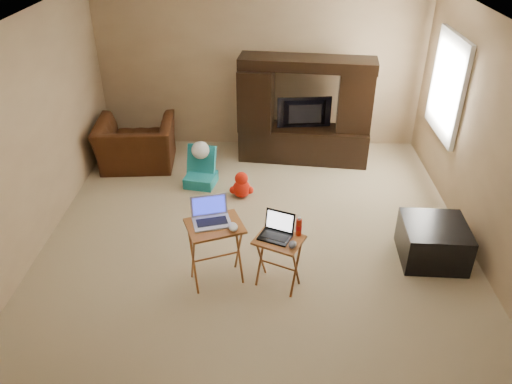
{
  "coord_description": "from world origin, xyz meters",
  "views": [
    {
      "loc": [
        0.11,
        -4.8,
        3.56
      ],
      "look_at": [
        0.0,
        -0.2,
        0.8
      ],
      "focal_mm": 35.0,
      "sensor_mm": 36.0,
      "label": 1
    }
  ],
  "objects_px": {
    "laptop_left": "(211,213)",
    "laptop_right": "(275,228)",
    "mouse_right": "(292,244)",
    "television": "(305,114)",
    "push_toy": "(341,148)",
    "water_bottle": "(299,227)",
    "child_rocker": "(200,168)",
    "ottoman": "(433,242)",
    "entertainment_center": "(305,111)",
    "recliner": "(136,144)",
    "plush_toy": "(242,185)",
    "tray_table_right": "(278,262)",
    "mouse_left": "(233,227)",
    "tray_table_left": "(216,253)"
  },
  "relations": [
    {
      "from": "laptop_left",
      "to": "ottoman",
      "type": "bearing_deg",
      "value": -5.94
    },
    {
      "from": "entertainment_center",
      "to": "water_bottle",
      "type": "relative_size",
      "value": 10.62
    },
    {
      "from": "child_rocker",
      "to": "water_bottle",
      "type": "distance_m",
      "value": 2.41
    },
    {
      "from": "ottoman",
      "to": "tray_table_left",
      "type": "relative_size",
      "value": 0.97
    },
    {
      "from": "recliner",
      "to": "push_toy",
      "type": "height_order",
      "value": "recliner"
    },
    {
      "from": "ottoman",
      "to": "water_bottle",
      "type": "xyz_separation_m",
      "value": [
        -1.54,
        -0.42,
        0.46
      ]
    },
    {
      "from": "tray_table_right",
      "to": "laptop_right",
      "type": "relative_size",
      "value": 1.91
    },
    {
      "from": "television",
      "to": "ottoman",
      "type": "xyz_separation_m",
      "value": [
        1.31,
        -2.38,
        -0.54
      ]
    },
    {
      "from": "laptop_left",
      "to": "mouse_left",
      "type": "xyz_separation_m",
      "value": [
        0.22,
        -0.1,
        -0.09
      ]
    },
    {
      "from": "entertainment_center",
      "to": "mouse_right",
      "type": "distance_m",
      "value": 3.06
    },
    {
      "from": "recliner",
      "to": "laptop_right",
      "type": "distance_m",
      "value": 3.33
    },
    {
      "from": "laptop_right",
      "to": "push_toy",
      "type": "bearing_deg",
      "value": 92.8
    },
    {
      "from": "tray_table_right",
      "to": "mouse_left",
      "type": "xyz_separation_m",
      "value": [
        -0.46,
        -0.01,
        0.45
      ]
    },
    {
      "from": "television",
      "to": "ottoman",
      "type": "bearing_deg",
      "value": 113.05
    },
    {
      "from": "laptop_right",
      "to": "mouse_right",
      "type": "height_order",
      "value": "laptop_right"
    },
    {
      "from": "ottoman",
      "to": "laptop_right",
      "type": "relative_size",
      "value": 2.23
    },
    {
      "from": "television",
      "to": "push_toy",
      "type": "bearing_deg",
      "value": 175.29
    },
    {
      "from": "plush_toy",
      "to": "laptop_left",
      "type": "height_order",
      "value": "laptop_left"
    },
    {
      "from": "laptop_left",
      "to": "laptop_right",
      "type": "bearing_deg",
      "value": -21.66
    },
    {
      "from": "plush_toy",
      "to": "ottoman",
      "type": "xyz_separation_m",
      "value": [
        2.21,
        -1.28,
        0.03
      ]
    },
    {
      "from": "child_rocker",
      "to": "tray_table_left",
      "type": "xyz_separation_m",
      "value": [
        0.42,
        -2.03,
        0.09
      ]
    },
    {
      "from": "ottoman",
      "to": "laptop_right",
      "type": "bearing_deg",
      "value": -165.01
    },
    {
      "from": "plush_toy",
      "to": "mouse_right",
      "type": "height_order",
      "value": "mouse_right"
    },
    {
      "from": "television",
      "to": "ottoman",
      "type": "relative_size",
      "value": 1.16
    },
    {
      "from": "television",
      "to": "child_rocker",
      "type": "height_order",
      "value": "television"
    },
    {
      "from": "child_rocker",
      "to": "tray_table_right",
      "type": "distance_m",
      "value": 2.34
    },
    {
      "from": "ottoman",
      "to": "mouse_left",
      "type": "xyz_separation_m",
      "value": [
        -2.19,
        -0.51,
        0.52
      ]
    },
    {
      "from": "child_rocker",
      "to": "television",
      "type": "bearing_deg",
      "value": 39.8
    },
    {
      "from": "entertainment_center",
      "to": "child_rocker",
      "type": "xyz_separation_m",
      "value": [
        -1.49,
        -0.83,
        -0.52
      ]
    },
    {
      "from": "entertainment_center",
      "to": "plush_toy",
      "type": "distance_m",
      "value": 1.57
    },
    {
      "from": "water_bottle",
      "to": "push_toy",
      "type": "bearing_deg",
      "value": 74.0
    },
    {
      "from": "recliner",
      "to": "child_rocker",
      "type": "relative_size",
      "value": 2.04
    },
    {
      "from": "push_toy",
      "to": "ottoman",
      "type": "height_order",
      "value": "ottoman"
    },
    {
      "from": "ottoman",
      "to": "recliner",
      "type": "bearing_deg",
      "value": 150.67
    },
    {
      "from": "laptop_right",
      "to": "entertainment_center",
      "type": "bearing_deg",
      "value": 103.7
    },
    {
      "from": "recliner",
      "to": "plush_toy",
      "type": "distance_m",
      "value": 1.83
    },
    {
      "from": "water_bottle",
      "to": "mouse_right",
      "type": "bearing_deg",
      "value": -109.13
    },
    {
      "from": "plush_toy",
      "to": "laptop_right",
      "type": "distance_m",
      "value": 1.88
    },
    {
      "from": "television",
      "to": "tray_table_right",
      "type": "relative_size",
      "value": 1.36
    },
    {
      "from": "mouse_left",
      "to": "mouse_right",
      "type": "distance_m",
      "value": 0.61
    },
    {
      "from": "child_rocker",
      "to": "mouse_left",
      "type": "xyz_separation_m",
      "value": [
        0.61,
        -2.1,
        0.47
      ]
    },
    {
      "from": "tray_table_left",
      "to": "tray_table_right",
      "type": "bearing_deg",
      "value": -26.18
    },
    {
      "from": "push_toy",
      "to": "water_bottle",
      "type": "bearing_deg",
      "value": -103.31
    },
    {
      "from": "push_toy",
      "to": "laptop_right",
      "type": "relative_size",
      "value": 1.78
    },
    {
      "from": "push_toy",
      "to": "mouse_left",
      "type": "relative_size",
      "value": 3.82
    },
    {
      "from": "child_rocker",
      "to": "tray_table_left",
      "type": "height_order",
      "value": "tray_table_left"
    },
    {
      "from": "tray_table_left",
      "to": "mouse_right",
      "type": "bearing_deg",
      "value": -33.97
    },
    {
      "from": "mouse_right",
      "to": "water_bottle",
      "type": "distance_m",
      "value": 0.22
    },
    {
      "from": "recliner",
      "to": "push_toy",
      "type": "distance_m",
      "value": 3.09
    },
    {
      "from": "child_rocker",
      "to": "recliner",
      "type": "bearing_deg",
      "value": 163.44
    }
  ]
}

